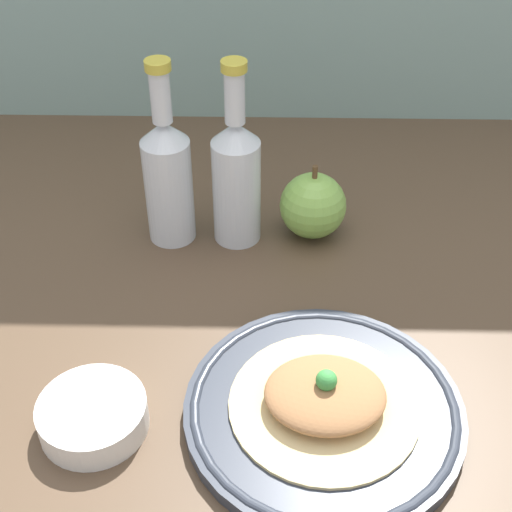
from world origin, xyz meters
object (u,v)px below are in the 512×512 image
object	(u,v)px
plated_food	(325,397)
dipping_bowl	(93,416)
plate	(324,410)
cider_bottle_left	(168,175)
apple	(313,206)
cider_bottle_right	(236,176)

from	to	relation	value
plated_food	dipping_bowl	size ratio (longest dim) A/B	1.77
plate	dipping_bowl	world-z (taller)	dipping_bowl
cider_bottle_left	dipping_bowl	world-z (taller)	cider_bottle_left
plated_food	dipping_bowl	world-z (taller)	plated_food
apple	dipping_bowl	distance (cm)	40.41
dipping_bowl	apple	bearing A→B (deg)	54.87
cider_bottle_right	dipping_bowl	size ratio (longest dim) A/B	2.28
plated_food	cider_bottle_right	size ratio (longest dim) A/B	0.78
cider_bottle_right	apple	world-z (taller)	cider_bottle_right
cider_bottle_left	apple	world-z (taller)	cider_bottle_left
plate	plated_food	size ratio (longest dim) A/B	1.47
cider_bottle_right	cider_bottle_left	bearing A→B (deg)	180.00
cider_bottle_left	apple	distance (cm)	19.53
apple	cider_bottle_right	bearing A→B (deg)	-174.46
dipping_bowl	plate	bearing A→B (deg)	4.28
plate	cider_bottle_left	distance (cm)	36.64
cider_bottle_right	plated_food	bearing A→B (deg)	-71.62
plate	cider_bottle_right	xyz separation A→B (cm)	(-10.05, 30.26, 8.54)
plate	apple	size ratio (longest dim) A/B	2.70
plate	plated_food	distance (cm)	2.00
plate	cider_bottle_right	distance (cm)	33.01
cider_bottle_left	cider_bottle_right	bearing A→B (deg)	0.00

